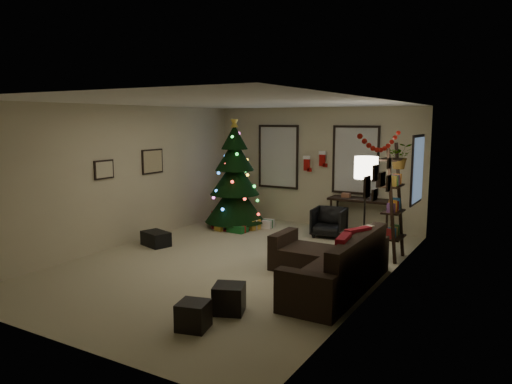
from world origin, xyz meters
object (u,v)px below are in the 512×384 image
sofa (332,267)px  bookshelf (394,204)px  desk (361,203)px  christmas_tree (235,181)px  desk_chair (329,222)px

sofa → bookshelf: (0.43, 1.79, 0.71)m
desk → bookshelf: bookshelf is taller
christmas_tree → desk: (2.68, 0.84, -0.38)m
christmas_tree → sofa: size_ratio=1.02×
desk → bookshelf: (1.11, -1.65, 0.32)m
christmas_tree → sofa: 4.32m
christmas_tree → bookshelf: (3.79, -0.81, -0.06)m
christmas_tree → desk: christmas_tree is taller
desk_chair → sofa: bearing=-74.0°
christmas_tree → bookshelf: bearing=-12.0°
christmas_tree → bookshelf: christmas_tree is taller
bookshelf → sofa: bearing=-103.5°
christmas_tree → desk_chair: 2.34m
sofa → desk: size_ratio=1.79×
desk → sofa: bearing=-78.8°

